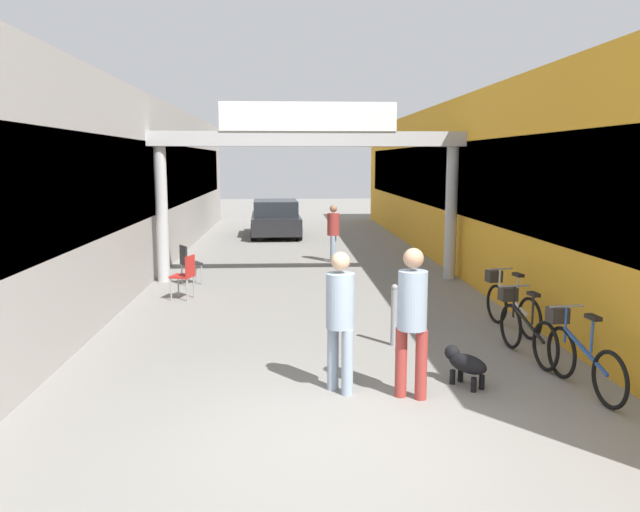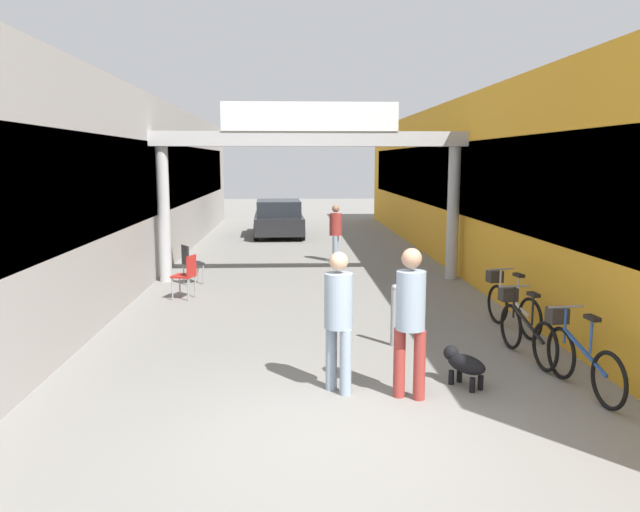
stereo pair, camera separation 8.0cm
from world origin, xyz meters
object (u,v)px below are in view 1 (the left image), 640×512
Objects in this scene: pedestrian_carrying_crate at (333,229)px; bicycle_black_second at (524,326)px; pedestrian_companion at (340,313)px; cafe_chair_black_farther at (188,261)px; bollard_post_metal at (394,314)px; parked_car_black at (276,219)px; bicycle_silver_third at (509,303)px; pedestrian_with_dog at (412,313)px; bicycle_blue_nearest at (579,354)px; cafe_chair_red_nearer at (186,273)px; dog_on_leash at (464,363)px.

bicycle_black_second is at bearing -76.61° from pedestrian_carrying_crate.
bicycle_black_second is at bearing 24.40° from pedestrian_companion.
pedestrian_companion is 1.93× the size of cafe_chair_black_farther.
bicycle_black_second is 1.78× the size of bollard_post_metal.
pedestrian_carrying_crate is at bearing 103.39° from bicycle_black_second.
bicycle_silver_third is at bearing -73.01° from parked_car_black.
pedestrian_with_dog reaches higher than bicycle_silver_third.
bicycle_blue_nearest is 7.70m from cafe_chair_red_nearer.
pedestrian_companion is at bearing -117.73° from bollard_post_metal.
bollard_post_metal is 1.06× the size of cafe_chair_black_farther.
bollard_post_metal is (0.30, -7.98, -0.41)m from pedestrian_carrying_crate.
pedestrian_carrying_crate is at bearing 86.02° from pedestrian_companion.
parked_car_black is at bearing 104.26° from bicycle_black_second.
cafe_chair_black_farther is 0.22× the size of parked_car_black.
bicycle_silver_third is 1.88× the size of cafe_chair_black_farther.
cafe_chair_black_farther is (-2.84, 6.80, -0.44)m from pedestrian_companion.
cafe_chair_black_farther is (-3.82, 4.93, 0.06)m from bollard_post_metal.
cafe_chair_red_nearer is at bearing -125.97° from pedestrian_carrying_crate.
bollard_post_metal is at bearing -52.21° from cafe_chair_black_farther.
parked_car_black is at bearing 93.57° from pedestrian_companion.
bicycle_blue_nearest is 1.89× the size of cafe_chair_red_nearer.
pedestrian_carrying_crate is 1.77× the size of cafe_chair_black_farther.
cafe_chair_red_nearer is at bearing 155.68° from bicycle_silver_third.
bollard_post_metal reaches higher than cafe_chair_red_nearer.
bicycle_blue_nearest is (1.37, -0.18, 0.15)m from dog_on_leash.
pedestrian_with_dog reaches higher than bicycle_black_second.
pedestrian_companion reaches higher than bollard_post_metal.
bicycle_blue_nearest is 0.42× the size of parked_car_black.
bicycle_blue_nearest is (2.24, -9.91, -0.46)m from pedestrian_carrying_crate.
bicycle_blue_nearest is 1.89× the size of cafe_chair_black_farther.
bollard_post_metal is at bearing 62.27° from pedestrian_companion.
dog_on_leash is at bearing 25.93° from pedestrian_with_dog.
bollard_post_metal is (-0.58, 1.74, 0.19)m from dog_on_leash.
dog_on_leash is (1.56, 0.13, -0.69)m from pedestrian_companion.
dog_on_leash is 0.73× the size of cafe_chair_black_farther.
bollard_post_metal is 0.23× the size of parked_car_black.
pedestrian_companion reaches higher than pedestrian_carrying_crate.
pedestrian_with_dog is 0.44× the size of parked_car_black.
bicycle_black_second is (1.92, 1.48, -0.59)m from pedestrian_with_dog.
pedestrian_carrying_crate is 2.43× the size of dog_on_leash.
cafe_chair_red_nearer is at bearing -98.84° from parked_car_black.
parked_car_black reaches higher than bicycle_black_second.
bicycle_silver_third is 1.88× the size of cafe_chair_red_nearer.
cafe_chair_black_farther is at bearing 96.98° from cafe_chair_red_nearer.
cafe_chair_red_nearer is (-3.33, -4.59, -0.35)m from pedestrian_carrying_crate.
pedestrian_carrying_crate reaches higher than bicycle_silver_third.
bicycle_silver_third is 0.41× the size of parked_car_black.
pedestrian_with_dog is 2.75× the size of dog_on_leash.
bicycle_black_second is 1.01× the size of bicycle_silver_third.
bicycle_silver_third reaches higher than bollard_post_metal.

